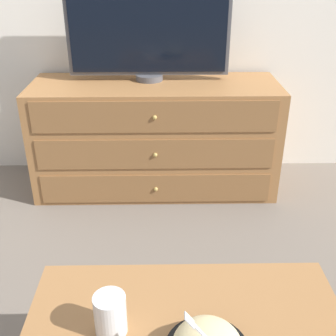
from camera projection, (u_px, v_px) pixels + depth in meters
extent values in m
plane|color=#70665B|center=(141.00, 164.00, 2.88)|extent=(12.00, 12.00, 0.00)
cube|color=#9E6B3D|center=(156.00, 137.00, 2.49)|extent=(1.40, 0.48, 0.64)
cube|color=brown|center=(156.00, 189.00, 2.37)|extent=(1.28, 0.01, 0.17)
sphere|color=tan|center=(156.00, 189.00, 2.37)|extent=(0.02, 0.02, 0.02)
cube|color=brown|center=(155.00, 154.00, 2.27)|extent=(1.28, 0.01, 0.17)
sphere|color=tan|center=(155.00, 155.00, 2.27)|extent=(0.02, 0.02, 0.02)
cube|color=brown|center=(155.00, 117.00, 2.17)|extent=(1.28, 0.01, 0.17)
sphere|color=tan|center=(155.00, 117.00, 2.17)|extent=(0.02, 0.02, 0.02)
cylinder|color=#515156|center=(149.00, 77.00, 2.40)|extent=(0.15, 0.15, 0.03)
cube|color=#515156|center=(148.00, 25.00, 2.27)|extent=(0.89, 0.04, 0.54)
cube|color=black|center=(148.00, 25.00, 2.25)|extent=(0.85, 0.01, 0.50)
cylinder|color=brown|center=(62.00, 324.00, 1.40)|extent=(0.04, 0.04, 0.39)
cylinder|color=brown|center=(301.00, 321.00, 1.41)|extent=(0.04, 0.04, 0.39)
cube|color=silver|center=(189.00, 320.00, 0.93)|extent=(0.02, 0.02, 0.03)
cylinder|color=white|center=(111.00, 320.00, 1.09)|extent=(0.08, 0.08, 0.07)
cylinder|color=white|center=(110.00, 314.00, 1.08)|extent=(0.08, 0.08, 0.11)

